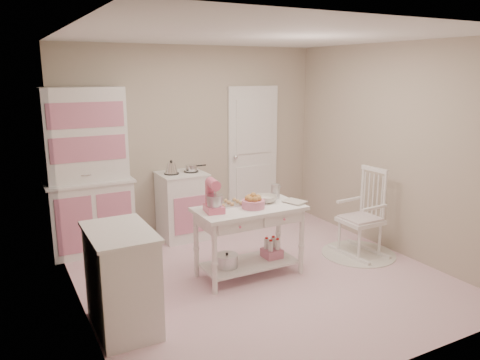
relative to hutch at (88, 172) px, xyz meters
name	(u,v)px	position (x,y,z in m)	size (l,w,h in m)	color
room_shell	(263,131)	(1.50, -1.66, 0.61)	(3.84, 3.84, 2.62)	pink
door	(253,155)	(2.45, 0.21, -0.02)	(0.82, 0.05, 2.04)	white
hutch	(88,172)	(0.00, 0.00, 0.00)	(1.06, 0.50, 2.08)	white
stove	(182,205)	(1.20, -0.05, -0.58)	(0.62, 0.57, 0.92)	white
base_cabinet	(122,280)	(-0.13, -1.99, -0.58)	(0.54, 0.84, 0.92)	white
lace_rug	(358,253)	(2.93, -1.67, -1.03)	(0.92, 0.92, 0.01)	white
rocking_chair	(361,212)	(2.93, -1.67, -0.49)	(0.48, 0.72, 1.10)	white
work_table	(249,241)	(1.41, -1.56, -0.64)	(1.20, 0.60, 0.80)	white
stand_mixer	(214,196)	(0.99, -1.54, -0.07)	(0.20, 0.28, 0.34)	#EF6488
cookie_tray	(230,204)	(1.26, -1.38, -0.23)	(0.34, 0.24, 0.02)	silver
bread_basket	(253,204)	(1.43, -1.61, -0.19)	(0.25, 0.25, 0.09)	pink
mixing_bowl	(266,199)	(1.67, -1.48, -0.20)	(0.25, 0.25, 0.08)	silver
metal_pitcher	(276,192)	(1.85, -1.40, -0.16)	(0.10, 0.10, 0.17)	silver
recipe_book	(290,203)	(1.86, -1.68, -0.23)	(0.18, 0.25, 0.02)	silver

